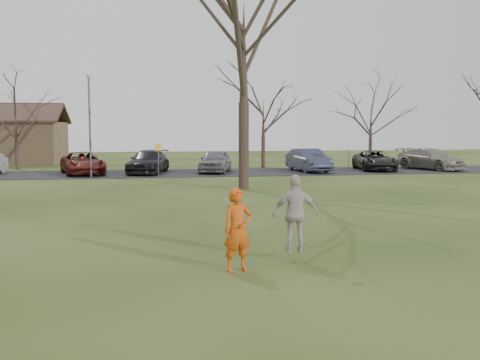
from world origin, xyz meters
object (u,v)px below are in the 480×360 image
player_defender (238,230)px  car_4 (215,161)px  big_tree (244,43)px  car_2 (83,163)px  car_3 (148,162)px  car_5 (308,160)px  car_7 (431,159)px  car_6 (375,160)px  catching_play (296,213)px  lamp_post (89,111)px

player_defender → car_4: size_ratio=0.39×
car_4 → big_tree: big_tree is taller
car_4 → player_defender: bearing=-79.9°
big_tree → car_2: bearing=131.5°
car_3 → big_tree: 12.62m
car_3 → big_tree: bearing=-52.9°
car_5 → car_7: bearing=-3.8°
car_4 → car_6: size_ratio=0.90×
player_defender → car_7: (18.00, 25.23, -0.07)m
car_2 → catching_play: 25.54m
car_7 → catching_play: 29.69m
car_6 → lamp_post: bearing=-163.8°
car_2 → car_5: 14.85m
lamp_post → car_2: bearing=107.4°
car_2 → big_tree: 14.58m
car_2 → car_5: car_5 is taller
player_defender → car_7: 31.00m
car_2 → lamp_post: lamp_post is taller
car_2 → car_6: size_ratio=1.04×
player_defender → car_4: player_defender is taller
car_5 → catching_play: bearing=-113.6°
car_3 → catching_play: size_ratio=2.39×
car_6 → car_2: bearing=-170.9°
player_defender → car_7: size_ratio=0.33×
car_5 → car_6: bearing=-1.5°
car_4 → car_5: (6.31, -0.35, 0.01)m
car_6 → big_tree: (-11.04, -10.02, 6.27)m
catching_play → car_2: bearing=106.8°
player_defender → car_2: size_ratio=0.34×
lamp_post → car_4: bearing=17.4°
car_2 → catching_play: (7.40, -24.44, 0.33)m
car_2 → car_3: 4.13m
catching_play → car_3: bearing=97.6°
car_7 → lamp_post: lamp_post is taller
car_5 → catching_play: 25.29m
car_3 → car_6: bearing=12.5°
car_5 → big_tree: 12.94m
player_defender → car_2: player_defender is taller
catching_play → lamp_post: 23.24m
player_defender → lamp_post: lamp_post is taller
player_defender → car_3: size_ratio=0.34×
car_2 → big_tree: size_ratio=0.37×
car_2 → big_tree: bearing=-62.5°
player_defender → car_3: (-1.87, 25.17, -0.08)m
car_4 → car_7: 15.46m
car_6 → catching_play: (-12.39, -24.60, 0.35)m
car_7 → car_4: bearing=160.3°
car_7 → big_tree: bearing=-166.7°
lamp_post → car_3: bearing=36.0°
car_3 → lamp_post: lamp_post is taller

